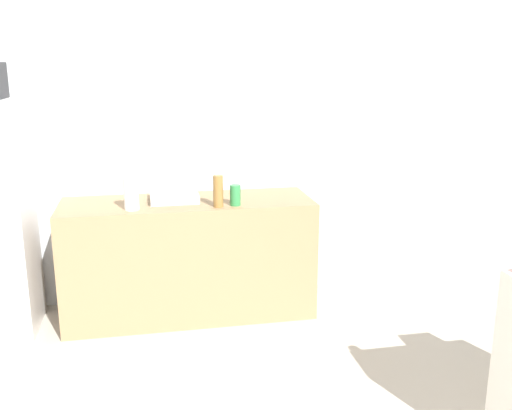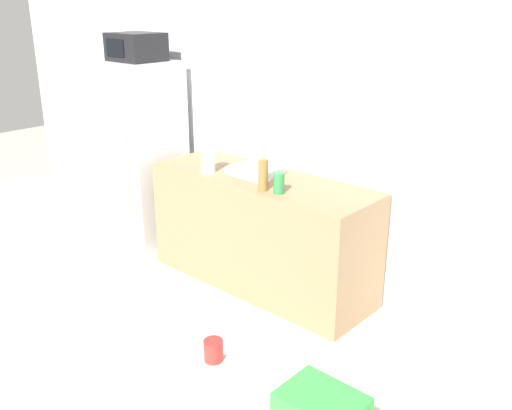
{
  "view_description": "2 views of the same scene",
  "coord_description": "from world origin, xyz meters",
  "views": [
    {
      "loc": [
        -0.3,
        -1.43,
        1.95
      ],
      "look_at": [
        0.39,
        2.08,
        1.04
      ],
      "focal_mm": 40.0,
      "sensor_mm": 36.0,
      "label": 1
    },
    {
      "loc": [
        2.79,
        -0.37,
        2.24
      ],
      "look_at": [
        0.51,
        2.16,
        0.98
      ],
      "focal_mm": 40.0,
      "sensor_mm": 36.0,
      "label": 2
    }
  ],
  "objects": [
    {
      "name": "paper_towel_roll",
      "position": [
        -0.41,
        2.62,
        1.03
      ],
      "size": [
        0.11,
        0.11,
        0.23
      ],
      "primitive_type": "cylinder",
      "color": "white",
      "rests_on": "counter"
    },
    {
      "name": "jar",
      "position": [
        1.46,
        0.87,
        0.99
      ],
      "size": [
        0.07,
        0.07,
        0.08
      ],
      "primitive_type": "cylinder",
      "color": "red",
      "rests_on": "shelf_cabinet"
    },
    {
      "name": "wall_back",
      "position": [
        0.0,
        3.18,
        1.3
      ],
      "size": [
        8.0,
        0.06,
        2.6
      ],
      "primitive_type": "cube",
      "color": "silver",
      "rests_on": "ground_plane"
    },
    {
      "name": "bottle_short",
      "position": [
        0.34,
        2.6,
        0.99
      ],
      "size": [
        0.08,
        0.08,
        0.15
      ],
      "primitive_type": "cylinder",
      "color": "#2D7F42",
      "rests_on": "counter"
    },
    {
      "name": "microwave",
      "position": [
        -1.45,
        2.76,
        1.82
      ],
      "size": [
        0.45,
        0.38,
        0.24
      ],
      "color": "black",
      "rests_on": "refrigerator"
    },
    {
      "name": "counter",
      "position": [
        0.0,
        2.79,
        0.46
      ],
      "size": [
        1.9,
        0.64,
        0.91
      ],
      "primitive_type": "cube",
      "color": "#937551",
      "rests_on": "ground_plane"
    },
    {
      "name": "refrigerator",
      "position": [
        -1.45,
        2.76,
        0.85
      ],
      "size": [
        0.62,
        0.62,
        1.7
      ],
      "color": "silver",
      "rests_on": "ground_plane"
    },
    {
      "name": "sink_basin",
      "position": [
        -0.1,
        2.82,
        0.94
      ],
      "size": [
        0.36,
        0.32,
        0.06
      ],
      "primitive_type": "cube",
      "color": "#9EA3A8",
      "rests_on": "counter"
    },
    {
      "name": "bottle_tall",
      "position": [
        0.21,
        2.58,
        1.03
      ],
      "size": [
        0.07,
        0.07,
        0.23
      ],
      "primitive_type": "cylinder",
      "color": "olive",
      "rests_on": "counter"
    }
  ]
}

